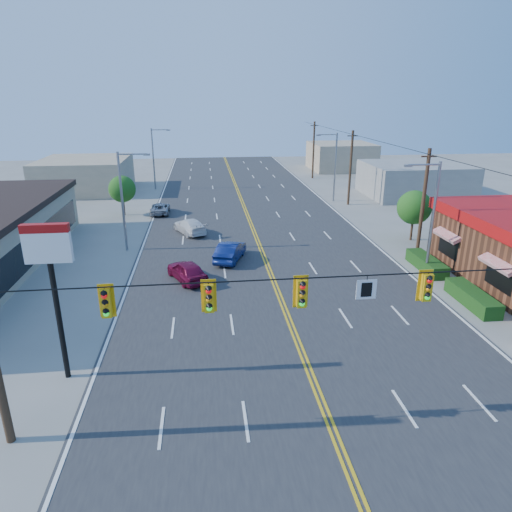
{
  "coord_description": "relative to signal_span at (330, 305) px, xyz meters",
  "views": [
    {
      "loc": [
        -4.55,
        -14.63,
        12.13
      ],
      "look_at": [
        -1.3,
        13.18,
        2.2
      ],
      "focal_mm": 32.0,
      "sensor_mm": 36.0,
      "label": 1
    }
  ],
  "objects": [
    {
      "name": "ground",
      "position": [
        0.12,
        0.0,
        -4.89
      ],
      "size": [
        160.0,
        160.0,
        0.0
      ],
      "primitive_type": "plane",
      "color": "gray",
      "rests_on": "ground"
    },
    {
      "name": "streetlight_nw",
      "position": [
        -10.67,
        48.0,
        -0.37
      ],
      "size": [
        2.55,
        0.25,
        8.0
      ],
      "color": "gray",
      "rests_on": "ground"
    },
    {
      "name": "tree_kfc_rear",
      "position": [
        13.62,
        22.0,
        -1.95
      ],
      "size": [
        2.94,
        2.94,
        4.41
      ],
      "color": "#47301E",
      "rests_on": "ground"
    },
    {
      "name": "pizza_hut_sign",
      "position": [
        -10.88,
        4.0,
        0.3
      ],
      "size": [
        1.9,
        0.3,
        6.85
      ],
      "color": "black",
      "rests_on": "ground"
    },
    {
      "name": "car_magenta",
      "position": [
        -5.75,
        14.77,
        -4.19
      ],
      "size": [
        3.22,
        4.43,
        1.4
      ],
      "primitive_type": "imported",
      "rotation": [
        0.0,
        0.0,
        3.57
      ],
      "color": "maroon",
      "rests_on": "ground"
    },
    {
      "name": "utility_pole_far",
      "position": [
        12.32,
        54.0,
        -0.69
      ],
      "size": [
        0.28,
        0.28,
        8.4
      ],
      "primitive_type": "cylinder",
      "color": "#47301E",
      "rests_on": "ground"
    },
    {
      "name": "bld_east_mid",
      "position": [
        22.12,
        40.0,
        -2.89
      ],
      "size": [
        12.0,
        10.0,
        4.0
      ],
      "primitive_type": "cube",
      "color": "gray",
      "rests_on": "ground"
    },
    {
      "name": "bld_west_far",
      "position": [
        -19.88,
        48.0,
        -2.79
      ],
      "size": [
        11.0,
        12.0,
        4.2
      ],
      "primitive_type": "cube",
      "color": "tan",
      "rests_on": "ground"
    },
    {
      "name": "road",
      "position": [
        0.12,
        20.0,
        -4.86
      ],
      "size": [
        20.0,
        120.0,
        0.06
      ],
      "primitive_type": "cube",
      "color": "#2D2D30",
      "rests_on": "ground"
    },
    {
      "name": "streetlight_ne",
      "position": [
        10.91,
        38.0,
        -0.37
      ],
      "size": [
        2.55,
        0.25,
        8.0
      ],
      "color": "gray",
      "rests_on": "ground"
    },
    {
      "name": "tree_west",
      "position": [
        -12.88,
        34.0,
        -2.09
      ],
      "size": [
        2.8,
        2.8,
        4.2
      ],
      "color": "#47301E",
      "rests_on": "ground"
    },
    {
      "name": "car_blue",
      "position": [
        -2.56,
        18.52,
        -4.17
      ],
      "size": [
        2.86,
        4.63,
        1.44
      ],
      "primitive_type": "imported",
      "rotation": [
        0.0,
        0.0,
        2.81
      ],
      "color": "navy",
      "rests_on": "ground"
    },
    {
      "name": "streetlight_se",
      "position": [
        10.91,
        14.0,
        -0.37
      ],
      "size": [
        2.55,
        0.25,
        8.0
      ],
      "color": "gray",
      "rests_on": "ground"
    },
    {
      "name": "car_white",
      "position": [
        -5.81,
        26.22,
        -4.22
      ],
      "size": [
        3.57,
        4.93,
        1.33
      ],
      "primitive_type": "imported",
      "rotation": [
        0.0,
        0.0,
        3.57
      ],
      "color": "silver",
      "rests_on": "ground"
    },
    {
      "name": "car_silver",
      "position": [
        -9.11,
        33.95,
        -4.31
      ],
      "size": [
        1.92,
        4.14,
        1.15
      ],
      "primitive_type": "imported",
      "rotation": [
        0.0,
        0.0,
        3.14
      ],
      "color": "#9C9BA0",
      "rests_on": "ground"
    },
    {
      "name": "utility_pole_mid",
      "position": [
        12.32,
        36.0,
        -0.69
      ],
      "size": [
        0.28,
        0.28,
        8.4
      ],
      "primitive_type": "cylinder",
      "color": "#47301E",
      "rests_on": "ground"
    },
    {
      "name": "streetlight_sw",
      "position": [
        -10.67,
        22.0,
        -0.37
      ],
      "size": [
        2.55,
        0.25,
        8.0
      ],
      "color": "gray",
      "rests_on": "ground"
    },
    {
      "name": "utility_pole_near",
      "position": [
        12.32,
        18.0,
        -0.69
      ],
      "size": [
        0.28,
        0.28,
        8.4
      ],
      "primitive_type": "cylinder",
      "color": "#47301E",
      "rests_on": "ground"
    },
    {
      "name": "bld_east_far",
      "position": [
        19.12,
        62.0,
        -2.69
      ],
      "size": [
        10.0,
        10.0,
        4.4
      ],
      "primitive_type": "cube",
      "color": "tan",
      "rests_on": "ground"
    },
    {
      "name": "signal_span",
      "position": [
        0.0,
        0.0,
        0.0
      ],
      "size": [
        24.32,
        0.34,
        9.0
      ],
      "color": "#47301E",
      "rests_on": "ground"
    }
  ]
}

